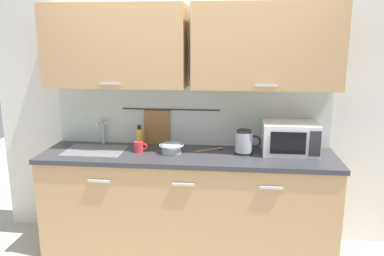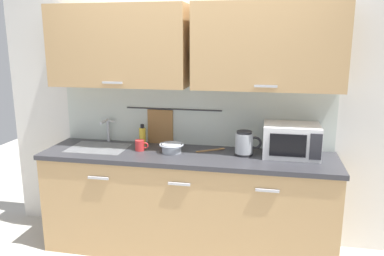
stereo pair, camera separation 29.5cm
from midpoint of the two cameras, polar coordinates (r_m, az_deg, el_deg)
The scene contains 9 objects.
counter_unit at distance 3.48m, azimuth -3.30°, elevation -10.83°, with size 2.53×0.64×0.90m.
back_wall_assembly at distance 3.43m, azimuth -2.73°, elevation 7.31°, with size 3.70×0.41×2.50m.
sink_faucet at distance 3.71m, azimuth -15.34°, elevation -0.17°, with size 0.09×0.17×0.22m.
microwave at distance 3.37m, azimuth 11.79°, elevation -1.48°, with size 0.46×0.35×0.27m.
electric_kettle at distance 3.31m, azimuth 5.21°, elevation -2.13°, with size 0.23×0.16×0.21m.
dish_soap_bottle at distance 3.58m, azimuth -10.10°, elevation -1.34°, with size 0.06×0.06×0.20m.
mug_near_sink at distance 3.41m, azimuth -10.31°, elevation -2.76°, with size 0.12×0.08×0.09m.
mixing_bowl at distance 3.34m, azimuth -5.60°, elevation -2.97°, with size 0.21×0.21×0.08m.
wooden_spoon at distance 3.43m, azimuth 0.70°, elevation -3.17°, with size 0.25×0.17×0.01m.
Camera 1 is at (0.37, -2.86, 1.87)m, focal length 36.13 mm.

